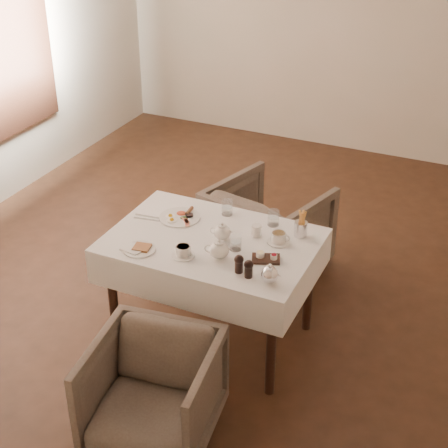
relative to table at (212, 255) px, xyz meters
name	(u,v)px	position (x,y,z in m)	size (l,w,h in m)	color
table	(212,255)	(0.00, 0.00, 0.00)	(1.28, 0.88, 0.75)	black
armchair_near	(153,393)	(0.08, -0.92, -0.33)	(0.66, 0.68, 0.62)	#4E4239
armchair_far	(268,229)	(0.02, 0.91, -0.29)	(0.75, 0.78, 0.71)	#4E4239
breakfast_plate	(180,217)	(-0.30, 0.16, 0.13)	(0.27, 0.27, 0.03)	white
side_plate	(138,249)	(-0.35, -0.30, 0.13)	(0.20, 0.20, 0.02)	white
teapot_centre	(222,231)	(0.06, 0.03, 0.17)	(0.15, 0.11, 0.12)	white
teapot_front	(219,249)	(0.13, -0.18, 0.18)	(0.16, 0.13, 0.13)	white
creamer	(257,230)	(0.23, 0.15, 0.16)	(0.06, 0.06, 0.07)	white
teacup_near	(183,252)	(-0.07, -0.25, 0.15)	(0.14, 0.14, 0.07)	white
teacup_far	(279,238)	(0.39, 0.13, 0.15)	(0.14, 0.14, 0.07)	white
glass_left	(227,208)	(-0.05, 0.33, 0.17)	(0.07, 0.07, 0.10)	silver
glass_mid	(236,242)	(0.18, -0.05, 0.17)	(0.07, 0.07, 0.10)	silver
glass_right	(273,218)	(0.28, 0.32, 0.17)	(0.07, 0.07, 0.10)	silver
condiment_board	(266,258)	(0.39, -0.08, 0.13)	(0.19, 0.16, 0.04)	black
pepper_mill_left	(239,264)	(0.30, -0.26, 0.17)	(0.06, 0.06, 0.11)	black
pepper_mill_right	(249,269)	(0.37, -0.29, 0.17)	(0.05, 0.05, 0.11)	black
silver_pot	(270,273)	(0.50, -0.29, 0.18)	(0.12, 0.10, 0.13)	white
fries_cup	(301,225)	(0.48, 0.27, 0.19)	(0.08, 0.08, 0.17)	silver
cutlery_fork	(150,217)	(-0.49, 0.08, 0.12)	(0.02, 0.20, 0.00)	silver
cutlery_knife	(147,219)	(-0.49, 0.05, 0.12)	(0.01, 0.18, 0.00)	silver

